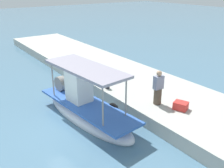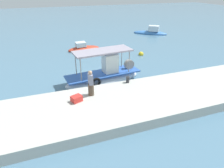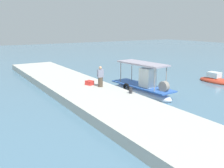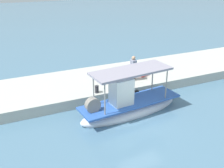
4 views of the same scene
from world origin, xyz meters
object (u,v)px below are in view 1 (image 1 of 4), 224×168
Objects in this scene: fisherman_near_bollard at (158,89)px; mooring_bollard at (107,85)px; main_fishing_boat at (86,108)px; cargo_crate at (181,106)px.

fisherman_near_bollard reaches higher than mooring_bollard.
fisherman_near_bollard is at bearing -122.22° from main_fishing_boat.
main_fishing_boat reaches higher than fisherman_near_bollard.
fisherman_near_bollard is 1.28m from cargo_crate.
cargo_crate is (-4.01, -1.34, -0.05)m from mooring_bollard.
fisherman_near_bollard is 3.14m from mooring_bollard.
main_fishing_boat is 2.36m from mooring_bollard.
cargo_crate is at bearing -155.78° from fisherman_near_bollard.
main_fishing_boat is 3.73× the size of fisherman_near_bollard.
main_fishing_boat reaches higher than cargo_crate.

